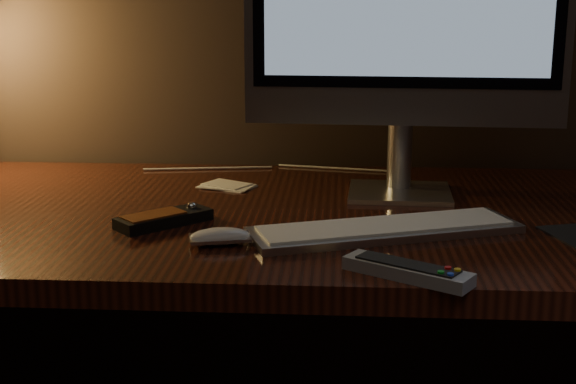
# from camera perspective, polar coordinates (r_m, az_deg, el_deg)

# --- Properties ---
(desk) EXTENTS (1.60, 0.75, 0.75)m
(desk) POSITION_cam_1_polar(r_m,az_deg,el_deg) (1.51, -2.01, -5.27)
(desk) COLOR #3C170D
(desk) RESTS_ON ground
(keyboard) EXTENTS (0.44, 0.26, 0.02)m
(keyboard) POSITION_cam_1_polar(r_m,az_deg,el_deg) (1.27, 6.91, -2.61)
(keyboard) COLOR silver
(keyboard) RESTS_ON desk
(mouse) EXTENTS (0.10, 0.07, 0.02)m
(mouse) POSITION_cam_1_polar(r_m,az_deg,el_deg) (1.21, -4.85, -3.33)
(mouse) COLOR white
(mouse) RESTS_ON desk
(media_remote) EXTENTS (0.15, 0.15, 0.03)m
(media_remote) POSITION_cam_1_polar(r_m,az_deg,el_deg) (1.32, -8.83, -1.86)
(media_remote) COLOR black
(media_remote) RESTS_ON desk
(tv_remote) EXTENTS (0.17, 0.13, 0.02)m
(tv_remote) POSITION_cam_1_polar(r_m,az_deg,el_deg) (1.08, 8.48, -5.54)
(tv_remote) COLOR gray
(tv_remote) RESTS_ON desk
(papers) EXTENTS (0.12, 0.10, 0.01)m
(papers) POSITION_cam_1_polar(r_m,az_deg,el_deg) (1.57, -4.38, 0.45)
(papers) COLOR white
(papers) RESTS_ON desk
(cable) EXTENTS (0.53, 0.03, 0.00)m
(cable) POSITION_cam_1_polar(r_m,az_deg,el_deg) (1.72, -1.16, 1.61)
(cable) COLOR white
(cable) RESTS_ON desk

